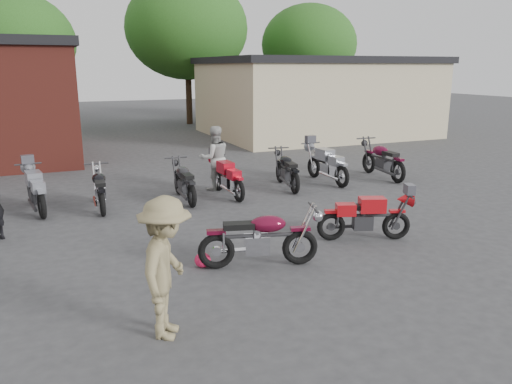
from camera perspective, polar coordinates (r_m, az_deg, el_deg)
name	(u,v)px	position (r m, az deg, el deg)	size (l,w,h in m)	color
ground	(313,262)	(8.91, 6.52, -7.91)	(90.00, 90.00, 0.00)	#353537
stucco_building	(314,99)	(25.55, 6.66, 10.50)	(10.00, 8.00, 3.50)	tan
tree_1	(18,59)	(29.16, -25.60, 13.53)	(5.92, 5.92, 7.40)	#1C4211
tree_2	(187,48)	(30.28, -7.85, 16.04)	(7.04, 7.04, 8.80)	#1C4211
tree_3	(309,59)	(33.32, 6.02, 14.87)	(6.08, 6.08, 7.60)	#1C4211
vintage_motorcycle	(261,235)	(8.45, 0.58, -4.89)	(1.98, 0.65, 1.15)	#590B22
sportbike	(366,215)	(10.00, 12.48, -2.55)	(1.78, 0.59, 1.03)	red
helmet	(203,260)	(8.62, -6.11, -7.74)	(0.28, 0.28, 0.26)	#C7153E
person_light	(215,158)	(13.77, -4.75, 3.87)	(0.86, 0.67, 1.77)	#AAABA7
person_tan	(166,268)	(6.33, -10.22, -8.55)	(1.18, 0.68, 1.82)	#897C55
row_bike_1	(35,188)	(12.78, -23.89, 0.41)	(1.94, 0.64, 1.13)	gray
row_bike_2	(100,187)	(12.51, -17.44, 0.58)	(1.85, 0.61, 1.07)	black
row_bike_3	(184,180)	(12.79, -8.22, 1.42)	(1.89, 0.62, 1.09)	black
row_bike_4	(227,176)	(13.13, -3.30, 1.85)	(1.86, 0.62, 1.08)	red
row_bike_5	(287,168)	(14.03, 3.55, 2.75)	(1.95, 0.64, 1.13)	black
row_bike_6	(327,163)	(14.83, 8.09, 3.35)	(2.04, 0.67, 1.18)	gray
row_bike_7	(382,158)	(15.79, 14.25, 3.81)	(2.13, 0.70, 1.24)	#530A25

